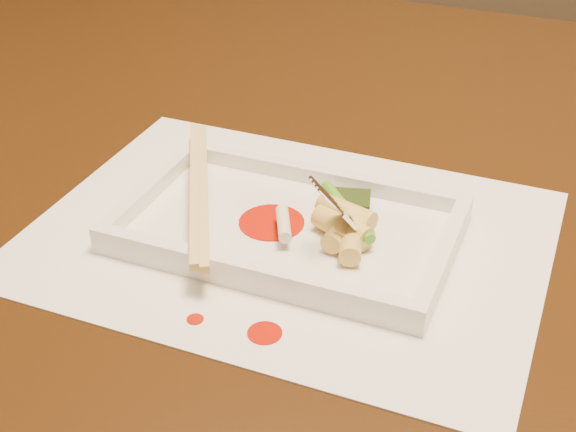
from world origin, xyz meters
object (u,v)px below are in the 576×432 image
at_px(chopstick_a, 195,188).
at_px(fork, 386,150).
at_px(plate_base, 288,231).
at_px(table, 426,253).
at_px(placemat, 288,236).

height_order(chopstick_a, fork, fork).
relative_size(plate_base, fork, 1.86).
relative_size(table, plate_base, 5.38).
height_order(placemat, fork, fork).
relative_size(placemat, fork, 2.86).
bearing_deg(plate_base, chopstick_a, 180.00).
height_order(placemat, chopstick_a, chopstick_a).
height_order(table, placemat, placemat).
bearing_deg(plate_base, placemat, 0.00).
distance_m(placemat, chopstick_a, 0.09).
bearing_deg(placemat, chopstick_a, 180.00).
distance_m(placemat, plate_base, 0.00).
bearing_deg(table, fork, -94.61).
bearing_deg(chopstick_a, table, 44.72).
bearing_deg(table, placemat, -116.73).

